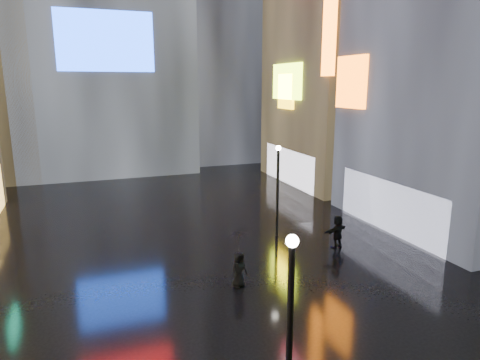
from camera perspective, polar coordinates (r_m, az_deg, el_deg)
ground at (r=24.62m, az=-6.47°, el=-7.52°), size 140.00×140.00×0.00m
building_right_far at (r=39.23m, az=13.88°, el=20.42°), size 10.28×12.00×28.00m
tower_flank_right at (r=51.27m, az=-3.91°, el=22.26°), size 12.00×12.00×34.00m
lamp_near at (r=10.64m, az=6.66°, el=-18.75°), size 0.30×0.30×5.20m
lamp_far at (r=23.86m, az=5.04°, el=-0.75°), size 0.30×0.30×5.20m
pedestrian_4 at (r=18.57m, az=-0.15°, el=-11.80°), size 0.88×0.72×1.55m
pedestrian_5 at (r=23.24m, az=12.86°, el=-6.73°), size 1.70×1.02×1.75m
umbrella_2 at (r=18.09m, az=-0.15°, el=-8.24°), size 1.37×1.36×0.92m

